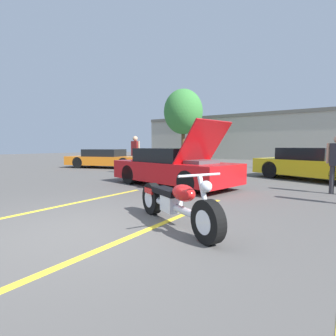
{
  "coord_description": "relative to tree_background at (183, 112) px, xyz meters",
  "views": [
    {
      "loc": [
        3.4,
        -2.43,
        1.33
      ],
      "look_at": [
        -0.1,
        2.66,
        0.8
      ],
      "focal_mm": 28.0,
      "sensor_mm": 36.0,
      "label": 1
    }
  ],
  "objects": [
    {
      "name": "ground_plane",
      "position": [
        9.07,
        -18.17,
        -4.38
      ],
      "size": [
        80.0,
        80.0,
        0.0
      ],
      "primitive_type": "plane",
      "color": "#514F4C"
    },
    {
      "name": "parking_stripe_foreground",
      "position": [
        7.31,
        -17.33,
        -4.37
      ],
      "size": [
        0.12,
        5.23,
        0.01
      ],
      "primitive_type": "cube",
      "color": "yellow",
      "rests_on": "ground"
    },
    {
      "name": "parking_stripe_middle",
      "position": [
        9.92,
        -17.33,
        -4.37
      ],
      "size": [
        0.12,
        5.23,
        0.01
      ],
      "primitive_type": "cube",
      "color": "yellow",
      "rests_on": "ground"
    },
    {
      "name": "far_building",
      "position": [
        9.07,
        6.17,
        -2.04
      ],
      "size": [
        32.0,
        4.2,
        4.4
      ],
      "color": "#B2AD9E",
      "rests_on": "ground"
    },
    {
      "name": "tree_background",
      "position": [
        0.0,
        0.0,
        0.0
      ],
      "size": [
        3.52,
        3.52,
        6.42
      ],
      "color": "brown",
      "rests_on": "ground"
    },
    {
      "name": "motorcycle",
      "position": [
        10.16,
        -17.03,
        -4.0
      ],
      "size": [
        2.19,
        1.25,
        0.94
      ],
      "rotation": [
        0.0,
        0.0,
        -0.47
      ],
      "color": "black",
      "rests_on": "ground"
    },
    {
      "name": "show_car_hood_open",
      "position": [
        7.75,
        -13.39,
        -3.77
      ],
      "size": [
        4.59,
        2.63,
        2.05
      ],
      "rotation": [
        0.0,
        0.0,
        -0.2
      ],
      "color": "red",
      "rests_on": "ground"
    },
    {
      "name": "parked_car_left_row",
      "position": [
        0.53,
        -9.74,
        -3.83
      ],
      "size": [
        5.11,
        3.14,
        1.11
      ],
      "rotation": [
        0.0,
        0.0,
        0.31
      ],
      "color": "orange",
      "rests_on": "ground"
    },
    {
      "name": "parked_car_mid_row",
      "position": [
        11.33,
        -9.12,
        -3.78
      ],
      "size": [
        4.53,
        3.06,
        1.25
      ],
      "rotation": [
        0.0,
        0.0,
        -0.35
      ],
      "color": "yellow",
      "rests_on": "ground"
    },
    {
      "name": "spectator_midground",
      "position": [
        4.27,
        -11.36,
        -3.31
      ],
      "size": [
        0.52,
        0.23,
        1.77
      ],
      "color": "brown",
      "rests_on": "ground"
    }
  ]
}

